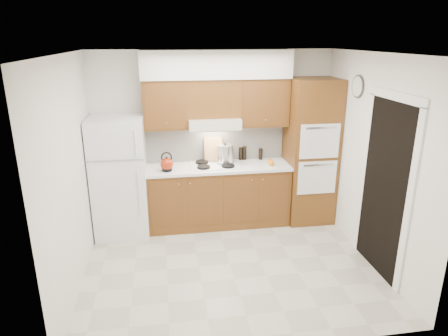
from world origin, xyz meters
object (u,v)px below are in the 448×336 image
(fridge, at_px, (120,177))
(oven_cabinet, at_px, (310,152))
(stock_pot, at_px, (225,153))
(kettle, at_px, (167,164))

(fridge, bearing_deg, oven_cabinet, 0.70)
(fridge, height_order, stock_pot, fridge)
(fridge, height_order, oven_cabinet, oven_cabinet)
(fridge, relative_size, kettle, 9.34)
(fridge, xyz_separation_m, oven_cabinet, (2.85, 0.03, 0.24))
(kettle, bearing_deg, stock_pot, 29.11)
(oven_cabinet, distance_m, stock_pot, 1.30)
(stock_pot, bearing_deg, kettle, -165.85)
(oven_cabinet, xyz_separation_m, kettle, (-2.17, -0.11, -0.06))
(fridge, xyz_separation_m, kettle, (0.67, -0.07, 0.18))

